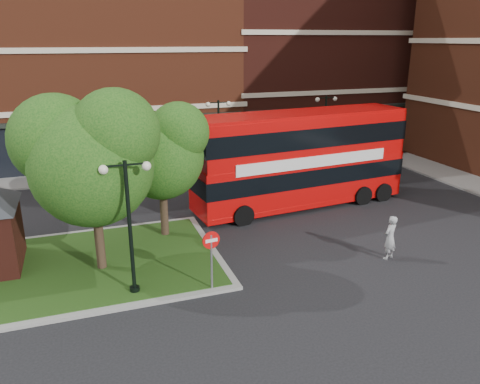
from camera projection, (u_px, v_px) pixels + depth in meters
name	position (u px, v px, depth m)	size (l,w,h in m)	color
ground	(277.00, 273.00, 18.50)	(120.00, 120.00, 0.00)	black
pavement_far	(184.00, 168.00, 33.29)	(44.00, 3.00, 0.12)	slate
terrace_far_left	(55.00, 64.00, 35.36)	(26.00, 12.00, 14.00)	maroon
terrace_far_right	(316.00, 49.00, 41.91)	(18.00, 12.00, 16.00)	#471911
traffic_island	(63.00, 269.00, 18.67)	(12.60, 7.60, 0.15)	gray
tree_island_west	(88.00, 153.00, 17.26)	(5.40, 4.71, 7.21)	#2D2116
tree_island_east	(159.00, 148.00, 20.60)	(4.46, 3.90, 6.29)	#2D2116
lamp_island	(129.00, 222.00, 16.08)	(1.72, 0.36, 5.00)	black
lamp_far_left	(219.00, 133.00, 31.25)	(1.72, 0.36, 5.00)	black
lamp_far_right	(325.00, 126.00, 33.75)	(1.72, 0.36, 5.00)	black
bus	(301.00, 153.00, 25.14)	(12.10, 3.86, 4.54)	#BB0807
woman	(390.00, 238.00, 19.45)	(0.69, 0.45, 1.90)	#969699
car_silver	(170.00, 161.00, 32.27)	(1.87, 4.64, 1.58)	silver
car_white	(230.00, 159.00, 32.90)	(1.67, 4.80, 1.58)	silver
no_entry_sign	(211.00, 249.00, 16.65)	(0.65, 0.14, 2.36)	slate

